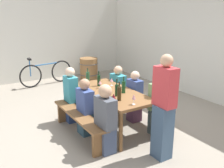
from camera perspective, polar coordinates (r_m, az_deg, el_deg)
ground_plane at (r=5.12m, az=0.00°, el=-9.72°), size 24.00×24.00×0.00m
back_wall at (r=6.74m, az=22.72°, el=9.58°), size 14.00×0.20×3.20m
side_wall at (r=8.72m, az=-15.96°, el=11.46°), size 0.20×6.44×3.20m
tasting_table at (r=4.86m, az=0.00°, el=-2.63°), size 1.83×0.83×0.75m
bench_near at (r=4.67m, az=-7.52°, el=-7.82°), size 1.73×0.30×0.45m
bench_far at (r=5.36m, az=6.51°, el=-4.53°), size 1.73×0.30×0.45m
wine_bottle_0 at (r=4.73m, az=2.64°, el=-0.61°), size 0.07×0.07×0.31m
wine_bottle_1 at (r=5.36m, az=-5.51°, el=1.48°), size 0.08×0.08×0.34m
wine_bottle_2 at (r=4.32m, az=1.66°, el=-2.10°), size 0.07×0.07×0.34m
wine_bottle_3 at (r=4.55m, az=1.08°, el=-1.33°), size 0.07×0.07×0.32m
wine_bottle_4 at (r=5.18m, az=-2.99°, el=0.89°), size 0.07×0.07×0.31m
wine_glass_0 at (r=4.15m, az=0.36°, el=-2.91°), size 0.08×0.08×0.18m
wine_glass_1 at (r=5.18m, az=-0.12°, el=0.89°), size 0.07×0.07×0.16m
wine_glass_2 at (r=5.00m, az=-2.74°, el=0.32°), size 0.07×0.07×0.16m
wine_glass_3 at (r=4.15m, az=4.98°, el=-2.99°), size 0.06×0.06×0.18m
seated_guest_near_0 at (r=5.24m, az=-9.27°, el=-2.70°), size 0.32×0.24×1.16m
seated_guest_near_1 at (r=4.68m, az=-6.06°, el=-5.53°), size 0.38×0.24×1.08m
seated_guest_near_2 at (r=4.07m, az=-1.50°, el=-8.30°), size 0.41×0.24×1.15m
seated_guest_far_0 at (r=5.72m, az=1.35°, el=-1.42°), size 0.40×0.24×1.07m
seated_guest_far_1 at (r=5.23m, az=5.12°, el=-3.09°), size 0.32×0.24×1.08m
seated_guest_far_2 at (r=4.70m, az=10.36°, el=-5.03°), size 0.35×0.24×1.16m
standing_host at (r=3.89m, az=11.64°, el=-5.76°), size 0.35×0.24×1.66m
wine_barrel at (r=8.53m, az=-5.28°, el=3.47°), size 0.63×0.63×0.72m
parked_bicycle_0 at (r=8.11m, az=-14.68°, el=2.41°), size 0.33×1.73×0.90m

